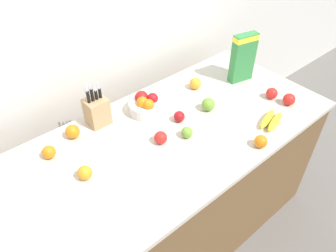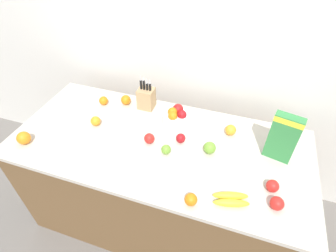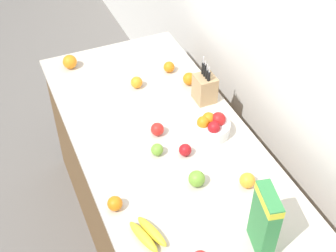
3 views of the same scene
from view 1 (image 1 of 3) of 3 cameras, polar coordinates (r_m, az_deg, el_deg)
ground_plane at (r=2.56m, az=-0.17°, el=-17.44°), size 14.00×14.00×0.00m
wall_back at (r=2.11m, az=-12.66°, el=15.20°), size 9.00×0.06×2.60m
counter at (r=2.18m, az=-0.19°, el=-10.90°), size 2.04×0.92×0.94m
knife_block at (r=1.91m, az=-12.27°, el=2.59°), size 0.12×0.11×0.28m
cereal_box at (r=2.26m, az=12.96°, el=11.79°), size 0.18×0.10×0.33m
fruit_bowl at (r=1.98m, az=-3.91°, el=3.72°), size 0.21×0.21×0.13m
banana_bunch at (r=2.00m, az=17.52°, el=0.96°), size 0.21×0.14×0.04m
apple_rear at (r=2.20m, az=17.62°, el=5.44°), size 0.07×0.07×0.07m
apple_leftmost at (r=2.17m, az=20.33°, el=4.37°), size 0.08×0.08×0.08m
apple_middle at (r=1.91m, az=1.96°, el=1.66°), size 0.07×0.07×0.07m
apple_by_knife_block at (r=1.81m, az=3.31°, el=-1.13°), size 0.06×0.06×0.06m
apple_rightmost at (r=2.01m, az=7.01°, el=3.75°), size 0.08×0.08×0.08m
apple_near_bananas at (r=1.77m, az=-1.29°, el=-2.04°), size 0.07×0.07×0.07m
orange_by_cereal at (r=1.65m, az=-14.30°, el=-7.90°), size 0.07×0.07×0.07m
orange_near_bowl at (r=1.82m, az=15.85°, el=-2.61°), size 0.07×0.07×0.07m
orange_back_center at (r=1.88m, az=-16.30°, el=-0.94°), size 0.08×0.08×0.08m
orange_mid_left at (r=1.80m, az=-20.04°, el=-4.31°), size 0.07×0.07×0.07m
orange_mid_right at (r=2.19m, az=4.77°, el=7.40°), size 0.08×0.08×0.08m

